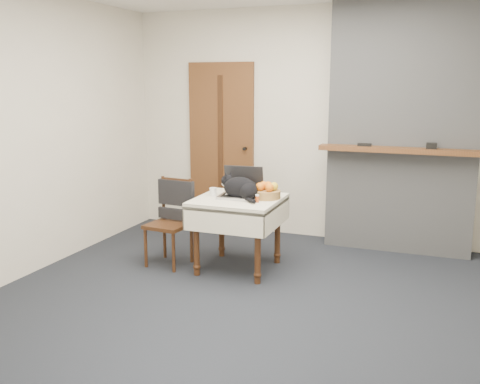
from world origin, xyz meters
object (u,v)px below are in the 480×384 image
(side_table, at_px, (238,210))
(laptop, at_px, (241,189))
(door, at_px, (221,147))
(pill_bottle, at_px, (257,198))
(cat, at_px, (241,188))
(cream_jar, at_px, (213,192))
(fruit_basket, at_px, (267,192))
(chair, at_px, (173,209))

(side_table, xyz_separation_m, laptop, (0.00, 0.07, 0.18))
(door, distance_m, pill_bottle, 1.76)
(door, distance_m, laptop, 1.49)
(pill_bottle, bearing_deg, cat, 155.85)
(cream_jar, xyz_separation_m, pill_bottle, (0.49, -0.12, -0.00))
(pill_bottle, xyz_separation_m, fruit_basket, (0.02, 0.20, 0.02))
(door, relative_size, chair, 2.35)
(fruit_basket, xyz_separation_m, chair, (-0.92, -0.14, -0.22))
(laptop, xyz_separation_m, chair, (-0.68, -0.12, -0.23))
(laptop, height_order, fruit_basket, laptop)
(laptop, bearing_deg, cat, -74.80)
(side_table, distance_m, pill_bottle, 0.29)
(laptop, bearing_deg, door, 115.76)
(laptop, height_order, pill_bottle, laptop)
(side_table, bearing_deg, laptop, 87.39)
(side_table, relative_size, cat, 1.77)
(cream_jar, distance_m, pill_bottle, 0.50)
(door, xyz_separation_m, cream_jar, (0.47, -1.33, -0.26))
(fruit_basket, bearing_deg, cream_jar, -171.14)
(door, xyz_separation_m, chair, (0.06, -1.39, -0.46))
(cream_jar, xyz_separation_m, fruit_basket, (0.51, 0.08, 0.02))
(cream_jar, relative_size, chair, 0.09)
(chair, bearing_deg, door, 98.25)
(cream_jar, distance_m, fruit_basket, 0.52)
(side_table, height_order, chair, chair)
(door, distance_m, chair, 1.46)
(cat, bearing_deg, side_table, 165.02)
(door, xyz_separation_m, laptop, (0.74, -1.27, -0.23))
(laptop, distance_m, cream_jar, 0.27)
(door, bearing_deg, cream_jar, -70.45)
(door, height_order, cream_jar, door)
(fruit_basket, bearing_deg, side_table, -160.50)
(cream_jar, bearing_deg, chair, -172.32)
(cat, relative_size, fruit_basket, 1.65)
(side_table, relative_size, pill_bottle, 10.70)
(door, distance_m, fruit_basket, 1.61)
(door, bearing_deg, cat, -60.53)
(door, distance_m, side_table, 1.59)
(laptop, distance_m, cat, 0.11)
(cat, relative_size, pill_bottle, 6.04)
(door, xyz_separation_m, side_table, (0.74, -1.34, -0.41))
(cream_jar, relative_size, fruit_basket, 0.29)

